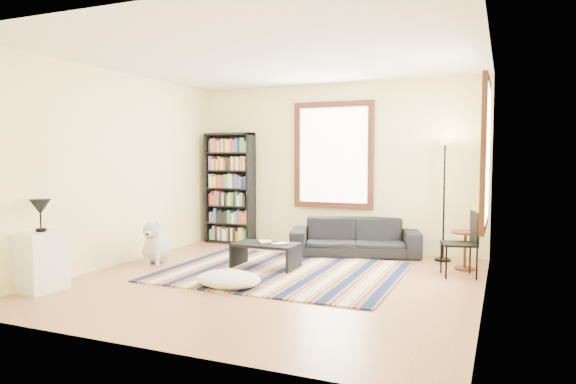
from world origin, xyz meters
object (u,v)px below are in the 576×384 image
at_px(bookshelf, 230,188).
at_px(coffee_table, 266,256).
at_px(sofa, 354,237).
at_px(floor_lamp, 444,200).
at_px(floor_cushion, 229,279).
at_px(dog, 157,242).
at_px(side_table, 465,250).
at_px(white_cabinet, 42,261).
at_px(folding_chair, 459,244).

xyz_separation_m(bookshelf, coffee_table, (1.52, -1.70, -0.82)).
bearing_deg(sofa, coffee_table, -138.76).
relative_size(coffee_table, floor_lamp, 0.48).
bearing_deg(bookshelf, coffee_table, -48.18).
relative_size(coffee_table, floor_cushion, 1.11).
bearing_deg(dog, side_table, -0.69).
distance_m(sofa, white_cabinet, 4.51).
bearing_deg(bookshelf, dog, -94.00).
distance_m(sofa, coffee_table, 1.69).
height_order(coffee_table, folding_chair, folding_chair).
distance_m(floor_cushion, white_cabinet, 2.19).
xyz_separation_m(sofa, coffee_table, (-0.89, -1.43, -0.12)).
bearing_deg(folding_chair, side_table, 67.31).
distance_m(floor_cushion, floor_lamp, 3.55).
xyz_separation_m(coffee_table, floor_lamp, (2.24, 1.53, 0.75)).
distance_m(bookshelf, side_table, 4.23).
bearing_deg(floor_cushion, bookshelf, 118.94).
distance_m(coffee_table, dog, 1.69).
relative_size(bookshelf, coffee_table, 2.22).
xyz_separation_m(sofa, white_cabinet, (-2.80, -3.53, 0.05)).
height_order(sofa, dog, dog).
height_order(floor_lamp, white_cabinet, floor_lamp).
relative_size(coffee_table, folding_chair, 1.05).
distance_m(coffee_table, floor_lamp, 2.82).
bearing_deg(coffee_table, folding_chair, 12.43).
bearing_deg(bookshelf, floor_cushion, -61.06).
height_order(coffee_table, side_table, side_table).
bearing_deg(bookshelf, white_cabinet, -95.79).
bearing_deg(coffee_table, dog, -170.78).
height_order(floor_cushion, dog, dog).
relative_size(side_table, dog, 0.87).
bearing_deg(sofa, bookshelf, 156.61).
relative_size(folding_chair, white_cabinet, 1.23).
bearing_deg(sofa, floor_cushion, -125.33).
height_order(floor_lamp, dog, floor_lamp).
bearing_deg(sofa, dog, -163.25).
xyz_separation_m(bookshelf, floor_cushion, (1.56, -2.83, -0.90)).
bearing_deg(floor_lamp, bookshelf, 177.41).
height_order(floor_lamp, folding_chair, floor_lamp).
bearing_deg(bookshelf, folding_chair, -15.73).
bearing_deg(white_cabinet, folding_chair, 35.88).
bearing_deg(coffee_table, floor_cushion, -87.96).
relative_size(folding_chair, dog, 1.39).
bearing_deg(floor_lamp, coffee_table, -145.58).
bearing_deg(dog, coffee_table, -8.30).
distance_m(coffee_table, folding_chair, 2.61).
bearing_deg(floor_lamp, sofa, -175.77).
bearing_deg(sofa, white_cabinet, -145.39).
xyz_separation_m(coffee_table, white_cabinet, (-1.91, -2.10, 0.17)).
xyz_separation_m(sofa, floor_cushion, (-0.85, -2.56, -0.19)).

